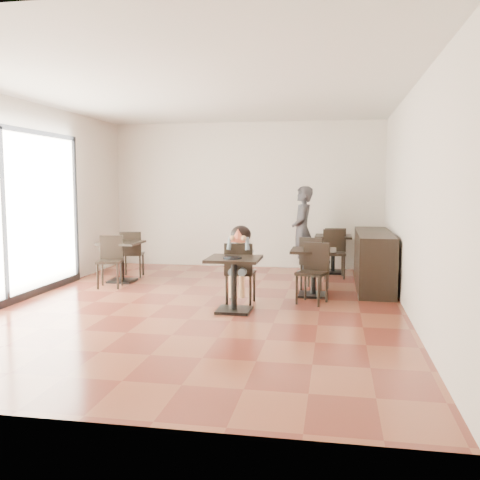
% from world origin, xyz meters
% --- Properties ---
extents(floor, '(6.00, 8.00, 0.01)m').
position_xyz_m(floor, '(0.00, 0.00, 0.00)').
color(floor, brown).
rests_on(floor, ground).
extents(ceiling, '(6.00, 8.00, 0.01)m').
position_xyz_m(ceiling, '(0.00, 0.00, 3.20)').
color(ceiling, silver).
rests_on(ceiling, floor).
extents(wall_back, '(6.00, 0.01, 3.20)m').
position_xyz_m(wall_back, '(0.00, 4.00, 1.60)').
color(wall_back, beige).
rests_on(wall_back, floor).
extents(wall_front, '(6.00, 0.01, 3.20)m').
position_xyz_m(wall_front, '(0.00, -4.00, 1.60)').
color(wall_front, beige).
rests_on(wall_front, floor).
extents(wall_left, '(0.01, 8.00, 3.20)m').
position_xyz_m(wall_left, '(-3.00, 0.00, 1.60)').
color(wall_left, beige).
rests_on(wall_left, floor).
extents(wall_right, '(0.01, 8.00, 3.20)m').
position_xyz_m(wall_right, '(3.00, 0.00, 1.60)').
color(wall_right, beige).
rests_on(wall_right, floor).
extents(storefront_window, '(0.04, 4.50, 2.60)m').
position_xyz_m(storefront_window, '(-2.97, -0.50, 1.40)').
color(storefront_window, white).
rests_on(storefront_window, floor).
extents(child_table, '(0.76, 0.76, 0.80)m').
position_xyz_m(child_table, '(0.53, -0.24, 0.40)').
color(child_table, black).
rests_on(child_table, floor).
extents(child_chair, '(0.43, 0.43, 0.96)m').
position_xyz_m(child_chair, '(0.53, 0.31, 0.48)').
color(child_chair, black).
rests_on(child_chair, floor).
extents(child, '(0.43, 0.60, 1.21)m').
position_xyz_m(child, '(0.53, 0.31, 0.60)').
color(child, slate).
rests_on(child, child_chair).
extents(plate, '(0.27, 0.27, 0.02)m').
position_xyz_m(plate, '(0.53, -0.34, 0.81)').
color(plate, black).
rests_on(plate, child_table).
extents(pizza_slice, '(0.28, 0.22, 0.06)m').
position_xyz_m(pizza_slice, '(0.53, 0.12, 1.05)').
color(pizza_slice, tan).
rests_on(pizza_slice, child).
extents(adult_patron, '(0.48, 0.69, 1.80)m').
position_xyz_m(adult_patron, '(1.30, 3.13, 0.90)').
color(adult_patron, '#3A3A3F').
rests_on(adult_patron, floor).
extents(cafe_table_mid, '(0.93, 0.93, 0.78)m').
position_xyz_m(cafe_table_mid, '(1.62, 1.06, 0.39)').
color(cafe_table_mid, black).
rests_on(cafe_table_mid, floor).
extents(cafe_table_left, '(0.85, 0.85, 0.77)m').
position_xyz_m(cafe_table_left, '(-2.01, 1.71, 0.38)').
color(cafe_table_left, black).
rests_on(cafe_table_left, floor).
extents(cafe_table_back, '(0.80, 0.80, 0.79)m').
position_xyz_m(cafe_table_back, '(1.93, 3.43, 0.39)').
color(cafe_table_back, black).
rests_on(cafe_table_back, floor).
extents(chair_mid_a, '(0.53, 0.53, 0.94)m').
position_xyz_m(chair_mid_a, '(1.62, 1.61, 0.47)').
color(chair_mid_a, black).
rests_on(chair_mid_a, floor).
extents(chair_mid_b, '(0.53, 0.53, 0.94)m').
position_xyz_m(chair_mid_b, '(1.62, 0.51, 0.47)').
color(chair_mid_b, black).
rests_on(chair_mid_b, floor).
extents(chair_left_a, '(0.49, 0.49, 0.92)m').
position_xyz_m(chair_left_a, '(-2.01, 2.26, 0.46)').
color(chair_left_a, black).
rests_on(chair_left_a, floor).
extents(chair_left_b, '(0.49, 0.49, 0.92)m').
position_xyz_m(chair_left_b, '(-2.01, 1.16, 0.46)').
color(chair_left_b, black).
rests_on(chair_left_b, floor).
extents(chair_back_a, '(0.46, 0.46, 0.95)m').
position_xyz_m(chair_back_a, '(1.95, 3.50, 0.47)').
color(chair_back_a, black).
rests_on(chair_back_a, floor).
extents(chair_back_b, '(0.46, 0.46, 0.95)m').
position_xyz_m(chair_back_b, '(1.95, 2.88, 0.47)').
color(chair_back_b, black).
rests_on(chair_back_b, floor).
extents(service_counter, '(0.60, 2.40, 1.00)m').
position_xyz_m(service_counter, '(2.65, 2.00, 0.50)').
color(service_counter, black).
rests_on(service_counter, floor).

